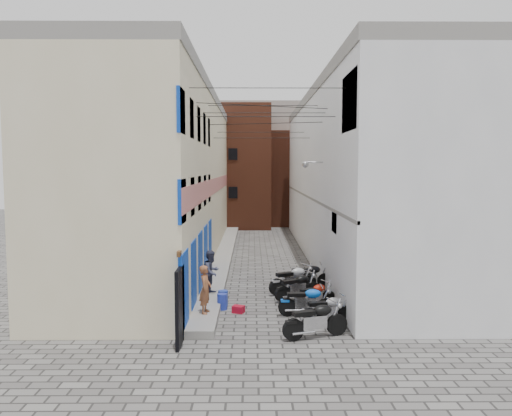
{
  "coord_description": "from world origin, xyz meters",
  "views": [
    {
      "loc": [
        -0.49,
        -14.08,
        4.99
      ],
      "look_at": [
        -0.31,
        10.15,
        3.0
      ],
      "focal_mm": 35.0,
      "sensor_mm": 36.0,
      "label": 1
    }
  ],
  "objects_px": {
    "motorcycle_f": "(293,278)",
    "red_crate": "(238,309)",
    "motorcycle_a": "(316,318)",
    "person_a": "(205,289)",
    "motorcycle_c": "(307,300)",
    "motorcycle_g": "(308,275)",
    "motorcycle_e": "(298,285)",
    "motorcycle_d": "(315,294)",
    "motorcycle_b": "(328,308)",
    "person_b": "(211,272)",
    "water_jug_near": "(222,302)",
    "water_jug_far": "(223,298)"
  },
  "relations": [
    {
      "from": "motorcycle_f",
      "to": "red_crate",
      "type": "bearing_deg",
      "value": -65.59
    },
    {
      "from": "motorcycle_a",
      "to": "person_a",
      "type": "distance_m",
      "value": 3.81
    },
    {
      "from": "motorcycle_c",
      "to": "motorcycle_g",
      "type": "height_order",
      "value": "motorcycle_g"
    },
    {
      "from": "motorcycle_e",
      "to": "person_a",
      "type": "relative_size",
      "value": 1.24
    },
    {
      "from": "motorcycle_e",
      "to": "motorcycle_a",
      "type": "bearing_deg",
      "value": -26.93
    },
    {
      "from": "person_a",
      "to": "motorcycle_d",
      "type": "bearing_deg",
      "value": -59.77
    },
    {
      "from": "motorcycle_b",
      "to": "person_b",
      "type": "height_order",
      "value": "person_b"
    },
    {
      "from": "motorcycle_e",
      "to": "red_crate",
      "type": "distance_m",
      "value": 2.77
    },
    {
      "from": "motorcycle_c",
      "to": "water_jug_near",
      "type": "height_order",
      "value": "motorcycle_c"
    },
    {
      "from": "motorcycle_e",
      "to": "water_jug_near",
      "type": "bearing_deg",
      "value": -94.5
    },
    {
      "from": "water_jug_near",
      "to": "motorcycle_c",
      "type": "bearing_deg",
      "value": -15.13
    },
    {
      "from": "motorcycle_b",
      "to": "water_jug_near",
      "type": "distance_m",
      "value": 3.86
    },
    {
      "from": "motorcycle_b",
      "to": "motorcycle_d",
      "type": "xyz_separation_m",
      "value": [
        -0.15,
        2.01,
        -0.04
      ]
    },
    {
      "from": "motorcycle_e",
      "to": "water_jug_far",
      "type": "distance_m",
      "value": 2.88
    },
    {
      "from": "motorcycle_f",
      "to": "motorcycle_b",
      "type": "bearing_deg",
      "value": -15.83
    },
    {
      "from": "motorcycle_c",
      "to": "motorcycle_f",
      "type": "height_order",
      "value": "motorcycle_f"
    },
    {
      "from": "motorcycle_c",
      "to": "motorcycle_d",
      "type": "distance_m",
      "value": 1.14
    },
    {
      "from": "motorcycle_b",
      "to": "red_crate",
      "type": "distance_m",
      "value": 3.19
    },
    {
      "from": "motorcycle_d",
      "to": "person_a",
      "type": "xyz_separation_m",
      "value": [
        -3.76,
        -1.53,
        0.54
      ]
    },
    {
      "from": "motorcycle_e",
      "to": "motorcycle_g",
      "type": "distance_m",
      "value": 1.88
    },
    {
      "from": "motorcycle_a",
      "to": "water_jug_far",
      "type": "xyz_separation_m",
      "value": [
        -2.9,
        3.44,
        -0.32
      ]
    },
    {
      "from": "red_crate",
      "to": "motorcycle_d",
      "type": "bearing_deg",
      "value": 14.14
    },
    {
      "from": "motorcycle_a",
      "to": "motorcycle_e",
      "type": "relative_size",
      "value": 1.05
    },
    {
      "from": "motorcycle_d",
      "to": "water_jug_far",
      "type": "relative_size",
      "value": 3.06
    },
    {
      "from": "person_a",
      "to": "water_jug_far",
      "type": "distance_m",
      "value": 1.95
    },
    {
      "from": "motorcycle_a",
      "to": "motorcycle_b",
      "type": "relative_size",
      "value": 1.11
    },
    {
      "from": "motorcycle_e",
      "to": "person_b",
      "type": "xyz_separation_m",
      "value": [
        -3.24,
        0.04,
        0.5
      ]
    },
    {
      "from": "motorcycle_a",
      "to": "water_jug_near",
      "type": "xyz_separation_m",
      "value": [
        -2.9,
        2.95,
        -0.31
      ]
    },
    {
      "from": "motorcycle_e",
      "to": "red_crate",
      "type": "xyz_separation_m",
      "value": [
        -2.18,
        -1.65,
        -0.44
      ]
    },
    {
      "from": "motorcycle_b",
      "to": "person_a",
      "type": "relative_size",
      "value": 1.17
    },
    {
      "from": "motorcycle_a",
      "to": "motorcycle_f",
      "type": "distance_m",
      "value": 5.18
    },
    {
      "from": "person_a",
      "to": "water_jug_near",
      "type": "bearing_deg",
      "value": -12.54
    },
    {
      "from": "motorcycle_g",
      "to": "person_a",
      "type": "distance_m",
      "value": 5.76
    },
    {
      "from": "motorcycle_g",
      "to": "red_crate",
      "type": "relative_size",
      "value": 5.13
    },
    {
      "from": "motorcycle_b",
      "to": "water_jug_far",
      "type": "distance_m",
      "value": 4.11
    },
    {
      "from": "person_b",
      "to": "motorcycle_g",
      "type": "bearing_deg",
      "value": -31.97
    },
    {
      "from": "motorcycle_a",
      "to": "motorcycle_f",
      "type": "relative_size",
      "value": 0.97
    },
    {
      "from": "motorcycle_b",
      "to": "motorcycle_c",
      "type": "xyz_separation_m",
      "value": [
        -0.56,
        0.94,
        0.03
      ]
    },
    {
      "from": "water_jug_far",
      "to": "person_b",
      "type": "bearing_deg",
      "value": 121.0
    },
    {
      "from": "motorcycle_b",
      "to": "motorcycle_e",
      "type": "xyz_separation_m",
      "value": [
        -0.69,
        2.97,
        0.03
      ]
    },
    {
      "from": "motorcycle_b",
      "to": "person_a",
      "type": "bearing_deg",
      "value": -108.54
    },
    {
      "from": "person_a",
      "to": "water_jug_far",
      "type": "bearing_deg",
      "value": -7.02
    },
    {
      "from": "motorcycle_c",
      "to": "motorcycle_e",
      "type": "bearing_deg",
      "value": -177.36
    },
    {
      "from": "motorcycle_a",
      "to": "motorcycle_b",
      "type": "distance_m",
      "value": 1.34
    },
    {
      "from": "motorcycle_b",
      "to": "person_a",
      "type": "height_order",
      "value": "person_a"
    },
    {
      "from": "person_b",
      "to": "red_crate",
      "type": "xyz_separation_m",
      "value": [
        1.06,
        -1.69,
        -0.94
      ]
    },
    {
      "from": "motorcycle_e",
      "to": "water_jug_far",
      "type": "xyz_separation_m",
      "value": [
        -2.76,
        -0.76,
        -0.29
      ]
    },
    {
      "from": "water_jug_near",
      "to": "red_crate",
      "type": "relative_size",
      "value": 1.43
    },
    {
      "from": "motorcycle_c",
      "to": "person_a",
      "type": "height_order",
      "value": "person_a"
    },
    {
      "from": "motorcycle_e",
      "to": "water_jug_far",
      "type": "bearing_deg",
      "value": -103.46
    }
  ]
}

